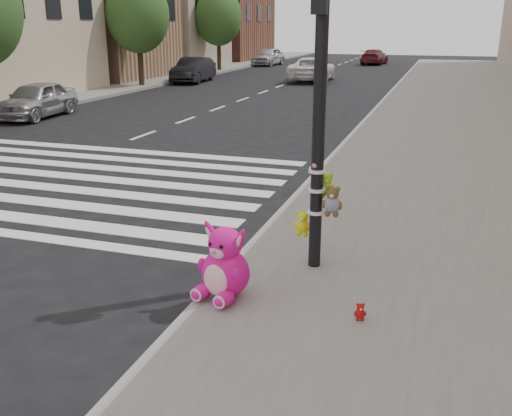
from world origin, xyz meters
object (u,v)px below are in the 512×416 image
at_px(red_teddy, 360,312).
at_px(pink_bunny, 224,267).
at_px(signal_pole, 320,139).
at_px(car_silver_far, 36,100).
at_px(car_dark_far, 194,70).
at_px(car_white_near, 312,69).

bearing_deg(red_teddy, pink_bunny, 158.70).
height_order(signal_pole, car_silver_far, signal_pole).
xyz_separation_m(red_teddy, car_silver_far, (-13.20, 11.41, 0.39)).
distance_m(car_dark_far, car_white_near, 6.86).
relative_size(pink_bunny, red_teddy, 4.49).
distance_m(signal_pole, pink_bunny, 1.99).
bearing_deg(car_silver_far, pink_bunny, -50.27).
xyz_separation_m(signal_pole, red_teddy, (0.78, -1.31, -1.60)).
distance_m(red_teddy, car_white_near, 28.59).
xyz_separation_m(signal_pole, pink_bunny, (-0.82, -1.23, -1.33)).
distance_m(car_silver_far, car_dark_far, 13.62).
bearing_deg(pink_bunny, car_white_near, 115.23).
height_order(pink_bunny, car_silver_far, car_silver_far).
relative_size(signal_pole, car_silver_far, 1.07).
distance_m(pink_bunny, red_teddy, 1.63).
xyz_separation_m(car_silver_far, car_dark_far, (0.00, 13.62, 0.06)).
xyz_separation_m(car_dark_far, car_white_near, (6.30, 2.71, -0.01)).
xyz_separation_m(pink_bunny, car_dark_far, (-11.59, 24.96, 0.18)).
bearing_deg(car_silver_far, red_teddy, -46.75).
xyz_separation_m(pink_bunny, car_silver_far, (-11.59, 11.34, 0.12)).
distance_m(signal_pole, car_silver_far, 16.05).
bearing_deg(car_white_near, car_silver_far, 65.24).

